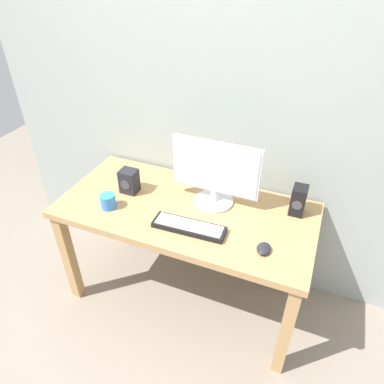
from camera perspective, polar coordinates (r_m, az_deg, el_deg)
The scene contains 9 objects.
ground_plane at distance 2.51m, azimuth -0.85°, elevation -15.75°, with size 6.00×6.00×0.00m, color gray.
wall_back at distance 1.98m, azimuth 3.39°, elevation 22.03°, with size 2.93×0.04×3.00m, color #9EA8A3.
desk at distance 2.05m, azimuth -1.00°, elevation -4.59°, with size 1.44×0.68×0.73m.
monitor at distance 1.94m, azimuth 3.81°, elevation 3.02°, with size 0.50×0.22×0.38m.
keyboard_primary at distance 1.85m, azimuth -0.49°, elevation -5.65°, with size 0.39×0.13×0.03m.
mouse at distance 1.77m, azimuth 11.50°, elevation -8.94°, with size 0.07×0.09×0.03m, color #232328.
speaker_right at distance 2.00m, azimuth 16.79°, elevation -1.28°, with size 0.08×0.10×0.17m.
speaker_left at distance 2.12m, azimuth -10.12°, elevation 1.75°, with size 0.10×0.09×0.14m.
coffee_mug at distance 2.03m, azimuth -13.39°, elevation -1.45°, with size 0.09×0.09×0.08m, color #337FD8.
Camera 1 is at (0.63, -1.44, 1.96)m, focal length 33.05 mm.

